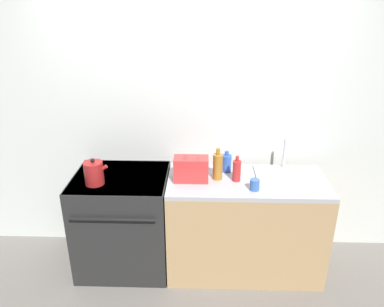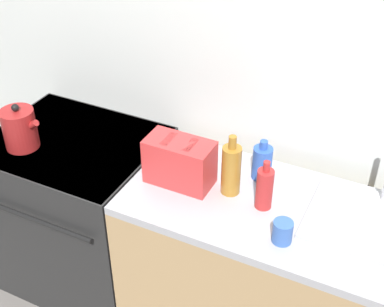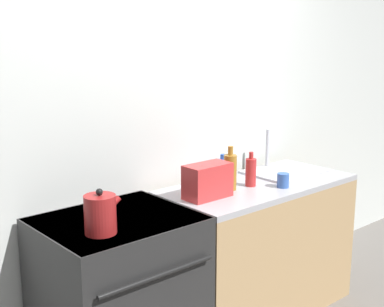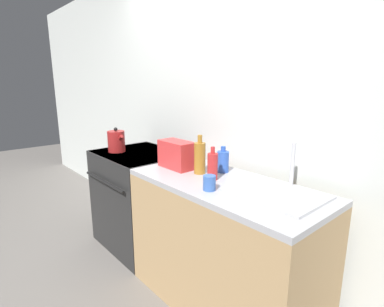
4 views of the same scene
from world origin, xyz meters
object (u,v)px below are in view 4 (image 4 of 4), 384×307
(cup_blue, at_px, (209,183))
(toaster, at_px, (177,154))
(bottle_amber, at_px, (200,157))
(kettle, at_px, (116,141))
(stove, at_px, (141,198))
(bottle_red, at_px, (213,166))
(bottle_blue, at_px, (223,161))

(cup_blue, bearing_deg, toaster, 163.25)
(bottle_amber, bearing_deg, kettle, -173.14)
(stove, relative_size, toaster, 3.16)
(stove, height_order, toaster, toaster)
(bottle_red, bearing_deg, stove, 177.57)
(bottle_amber, relative_size, bottle_red, 1.24)
(bottle_blue, height_order, cup_blue, bottle_blue)
(bottle_blue, bearing_deg, toaster, -148.93)
(toaster, bearing_deg, bottle_amber, 8.41)
(kettle, height_order, cup_blue, kettle)
(kettle, relative_size, bottle_blue, 1.21)
(stove, xyz_separation_m, toaster, (0.60, -0.04, 0.53))
(bottle_red, distance_m, cup_blue, 0.21)
(toaster, height_order, cup_blue, toaster)
(stove, bearing_deg, cup_blue, -10.06)
(kettle, relative_size, bottle_red, 1.02)
(stove, xyz_separation_m, bottle_blue, (0.90, 0.14, 0.51))
(kettle, xyz_separation_m, toaster, (0.77, 0.09, 0.00))
(bottle_blue, xyz_separation_m, cup_blue, (0.20, -0.33, -0.03))
(bottle_amber, bearing_deg, toaster, -171.59)
(kettle, bearing_deg, bottle_blue, 13.98)
(bottle_blue, bearing_deg, stove, -171.46)
(stove, xyz_separation_m, bottle_amber, (0.82, -0.01, 0.55))
(kettle, height_order, bottle_red, kettle)
(cup_blue, bearing_deg, stove, 169.94)
(stove, xyz_separation_m, bottle_red, (0.97, -0.04, 0.52))
(stove, height_order, bottle_red, bottle_red)
(stove, distance_m, cup_blue, 1.22)
(bottle_amber, distance_m, cup_blue, 0.34)
(stove, relative_size, bottle_red, 4.07)
(bottle_blue, relative_size, cup_blue, 2.07)
(kettle, xyz_separation_m, bottle_red, (1.15, 0.09, -0.00))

